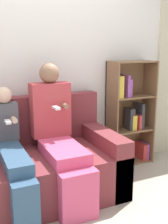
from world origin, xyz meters
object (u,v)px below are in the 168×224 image
at_px(adult_seated, 59,132).
at_px(child_seated, 13,153).
at_px(couch, 15,171).
at_px(bookshelf, 129,113).

xyz_separation_m(adult_seated, child_seated, (-0.46, -0.07, -0.12)).
distance_m(couch, adult_seated, 0.57).
relative_size(couch, child_seated, 1.87).
height_order(couch, bookshelf, bookshelf).
distance_m(couch, child_seated, 0.29).
bearing_deg(child_seated, adult_seated, 8.56).
bearing_deg(child_seated, bookshelf, 17.70).
distance_m(couch, bookshelf, 1.61).
relative_size(couch, bookshelf, 1.58).
bearing_deg(adult_seated, child_seated, -171.44).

